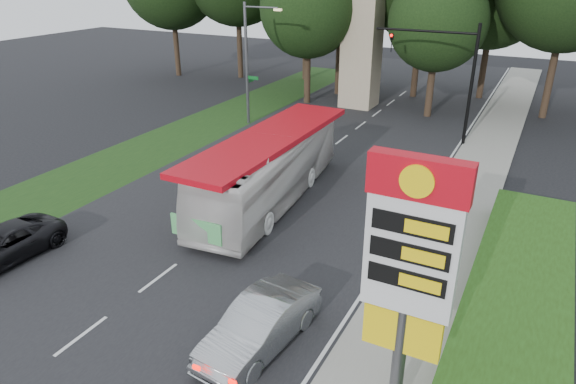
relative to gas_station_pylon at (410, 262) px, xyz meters
The scene contains 13 objects.
ground 10.41m from the gas_station_pylon, 167.77° to the right, with size 120.00×120.00×0.00m, color black.
road_surface 14.30m from the gas_station_pylon, 132.60° to the left, with size 14.00×80.00×0.02m, color black.
sidewalk_right 10.95m from the gas_station_pylon, 94.00° to the left, with size 3.00×80.00×0.12m, color gray.
grass_verge_left 25.01m from the gas_station_pylon, 139.44° to the left, with size 5.00×50.00×0.02m, color #193814.
hedge 7.49m from the gas_station_pylon, 69.05° to the left, with size 3.00×14.00×1.20m, color #244512.
gas_station_pylon is the anchor object (origin of this frame).
traffic_signal_mast 22.29m from the gas_station_pylon, 99.09° to the left, with size 6.10×0.35×7.20m.
streetlight_signs 25.74m from the gas_station_pylon, 128.96° to the left, with size 2.75×0.98×8.00m.
monument 30.17m from the gas_station_pylon, 111.80° to the left, with size 3.00×3.00×10.05m.
tree_monument_right 28.32m from the gas_station_pylon, 101.71° to the left, with size 6.72×6.72×13.20m.
transit_bus 13.34m from the gas_station_pylon, 132.83° to the left, with size 2.70×11.52×3.21m, color white.
sedan_silver 5.64m from the gas_station_pylon, behind, with size 1.57×4.50×1.48m, color #9C9FA3.
suv_charcoal 15.67m from the gas_station_pylon, behind, with size 2.11×4.57×1.27m, color black.
Camera 1 is at (11.20, -7.58, 10.33)m, focal length 32.00 mm.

